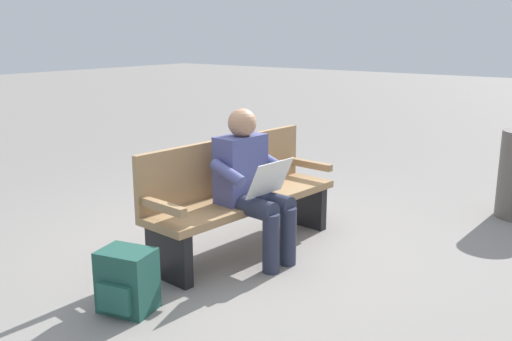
% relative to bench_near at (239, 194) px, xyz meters
% --- Properties ---
extents(ground_plane, '(40.00, 40.00, 0.00)m').
position_rel_bench_near_xyz_m(ground_plane, '(0.01, 0.07, -0.46)').
color(ground_plane, gray).
extents(bench_near, '(1.84, 0.64, 0.90)m').
position_rel_bench_near_xyz_m(bench_near, '(0.00, 0.00, 0.00)').
color(bench_near, '#9E7A51').
rests_on(bench_near, ground).
extents(person_seated, '(0.60, 0.60, 1.18)m').
position_rel_bench_near_xyz_m(person_seated, '(0.12, 0.22, 0.17)').
color(person_seated, '#474C84').
rests_on(person_seated, ground).
extents(backpack, '(0.35, 0.39, 0.41)m').
position_rel_bench_near_xyz_m(backpack, '(1.28, 0.11, -0.26)').
color(backpack, '#1E4C42').
rests_on(backpack, ground).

